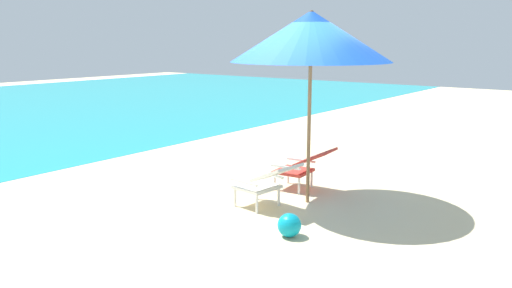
{
  "coord_description": "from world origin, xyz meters",
  "views": [
    {
      "loc": [
        -5.77,
        -4.19,
        2.25
      ],
      "look_at": [
        0.0,
        0.25,
        0.75
      ],
      "focal_mm": 34.99,
      "sensor_mm": 36.0,
      "label": 1
    }
  ],
  "objects": [
    {
      "name": "ground_plane",
      "position": [
        0.0,
        4.0,
        0.0
      ],
      "size": [
        40.0,
        40.0,
        0.0
      ],
      "primitive_type": "plane",
      "color": "beige"
    },
    {
      "name": "beach_umbrella_center",
      "position": [
        0.07,
        -0.62,
        2.32
      ],
      "size": [
        2.72,
        2.72,
        2.66
      ],
      "color": "olive",
      "rests_on": "ground_plane"
    },
    {
      "name": "lounge_chair_right",
      "position": [
        0.53,
        -0.26,
        0.4
      ],
      "size": [
        0.62,
        0.92,
        0.68
      ],
      "color": "red",
      "rests_on": "ground_plane"
    },
    {
      "name": "beach_ball",
      "position": [
        -1.16,
        -1.13,
        0.14
      ],
      "size": [
        0.28,
        0.28,
        0.28
      ],
      "primitive_type": "sphere",
      "color": "#0A93AD",
      "rests_on": "ground_plane"
    },
    {
      "name": "lounge_chair_left",
      "position": [
        -0.53,
        -0.33,
        0.4
      ],
      "size": [
        0.63,
        0.93,
        0.68
      ],
      "color": "silver",
      "rests_on": "ground_plane"
    }
  ]
}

